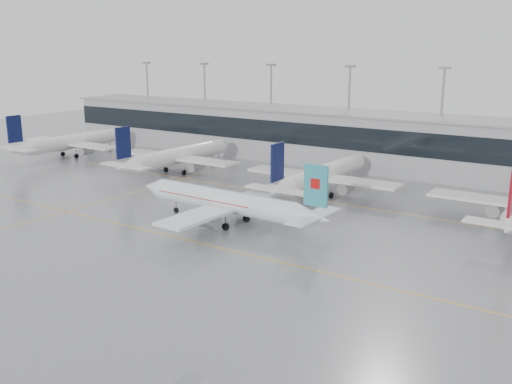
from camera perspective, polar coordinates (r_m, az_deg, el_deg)
The scene contains 12 objects.
ground at distance 78.94m, azimuth -4.89°, elevation -5.28°, with size 320.00×320.00×0.00m, color gray.
taxi_line_main at distance 78.94m, azimuth -4.89°, elevation -5.28°, with size 120.00×0.25×0.01m, color gold.
taxi_line_north at distance 102.96m, azimuth 5.60°, elevation -0.68°, with size 120.00×0.25×0.01m, color gold.
taxi_line_cross at distance 109.14m, azimuth -12.28°, elevation -0.09°, with size 0.25×60.00×0.01m, color gold.
terminal at distance 130.27m, azimuth 12.42°, elevation 4.86°, with size 180.00×15.00×12.00m, color #98989C.
terminal_glass at distance 123.12m, azimuth 11.14°, elevation 5.11°, with size 180.00×0.20×5.00m, color black.
terminal_roof at distance 129.46m, azimuth 12.56°, elevation 7.57°, with size 182.00×16.00×0.40m, color gray.
light_masts at distance 134.92m, azimuth 13.54°, elevation 8.25°, with size 156.40×1.00×22.60m.
air_canada_jet at distance 86.65m, azimuth -2.64°, elevation -1.05°, with size 35.62×28.23×11.11m.
parked_jet_a at distance 150.21m, azimuth -17.88°, elevation 4.81°, with size 29.64×36.96×11.72m.
parked_jet_b at distance 124.89m, azimuth -7.81°, elevation 3.60°, with size 29.64×36.96×11.72m.
parked_jet_c at distance 105.28m, azimuth 6.61°, elevation 1.70°, with size 29.64×36.96×11.72m.
Camera 1 is at (46.99, -57.83, 26.04)m, focal length 40.00 mm.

